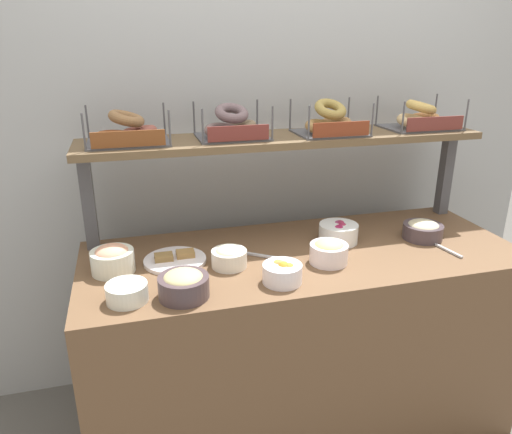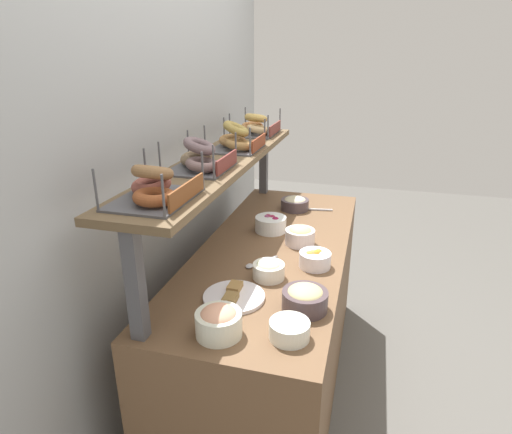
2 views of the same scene
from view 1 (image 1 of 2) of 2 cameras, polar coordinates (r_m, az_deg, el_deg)
name	(u,v)px [view 1 (image 1 of 2)]	position (r m, az deg, el deg)	size (l,w,h in m)	color
ground_plane	(298,417)	(2.46, 4.95, -22.52)	(8.00, 8.00, 0.00)	#595651
back_wall	(266,141)	(2.37, 1.25, 8.96)	(2.98, 0.06, 2.40)	#A8ACAE
deli_counter	(300,340)	(2.19, 5.29, -14.32)	(1.78, 0.70, 0.85)	brown
shelf_riser_left	(88,202)	(2.05, -19.27, 1.65)	(0.05, 0.05, 0.40)	#4C4C51
shelf_riser_right	(445,174)	(2.53, 21.55, 4.77)	(0.05, 0.05, 0.40)	#4C4C51
upper_shelf	(285,139)	(2.10, 3.46, 9.24)	(1.74, 0.32, 0.03)	brown
bowl_egg_salad	(329,251)	(1.88, 8.63, -4.04)	(0.15, 0.15, 0.10)	white
bowl_fruit_salad	(282,272)	(1.72, 3.14, -6.56)	(0.14, 0.14, 0.08)	white
bowl_tuna_salad	(423,230)	(2.21, 19.17, -1.42)	(0.17, 0.17, 0.08)	#463A3F
bowl_cream_cheese	(127,290)	(1.66, -15.09, -8.41)	(0.14, 0.14, 0.08)	white
bowl_scallion_spread	(229,257)	(1.84, -3.20, -4.70)	(0.14, 0.14, 0.08)	white
bowl_lox_spread	(112,259)	(1.86, -16.66, -4.77)	(0.16, 0.16, 0.11)	silver
bowl_hummus	(184,284)	(1.64, -8.58, -7.89)	(0.17, 0.17, 0.10)	#4D3D41
bowl_beet_salad	(339,232)	(2.08, 9.76, -1.78)	(0.17, 0.17, 0.09)	white
serving_plate_white	(175,260)	(1.91, -9.59, -5.00)	(0.24, 0.24, 0.04)	white
serving_spoon_near_plate	(249,253)	(1.94, -0.81, -4.31)	(0.15, 0.12, 0.01)	#B7B7BC
serving_spoon_by_edge	(440,246)	(2.15, 20.95, -3.24)	(0.05, 0.17, 0.01)	#B7B7BC
bagel_basket_cinnamon_raisin	(127,132)	(1.98, -15.04, 9.69)	(0.32, 0.26, 0.14)	#4C4C51
bagel_basket_poppy	(232,126)	(2.03, -2.90, 10.69)	(0.29, 0.25, 0.14)	#4C4C51
bagel_basket_everything	(330,123)	(2.14, 8.73, 11.01)	(0.29, 0.26, 0.15)	#4C4C51
bagel_basket_sesame	(420,118)	(2.38, 18.86, 11.02)	(0.33, 0.25, 0.14)	#4C4C51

